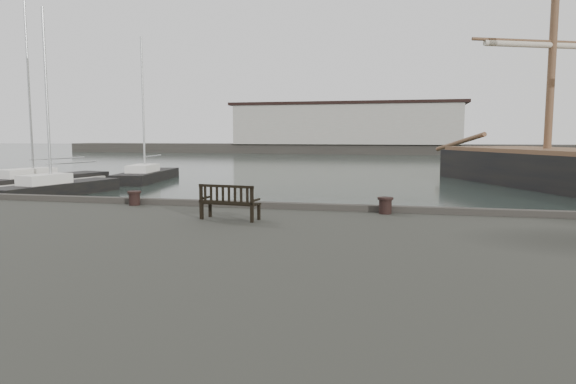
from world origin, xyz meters
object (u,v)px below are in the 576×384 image
yacht_d (147,178)px  yacht_b (41,183)px  bollard_left (134,198)px  bench (230,209)px  bollard_right (385,206)px  yacht_c (57,192)px

yacht_d → yacht_b: bearing=-138.9°
bollard_left → yacht_b: bearing=135.0°
bench → yacht_d: 31.09m
bollard_left → yacht_b: size_ratio=0.03×
bollard_left → yacht_b: (-17.97, 17.96, -1.53)m
bollard_right → bollard_left: bearing=180.0°
yacht_d → bench: bearing=-66.9°
bollard_right → yacht_b: size_ratio=0.03×
yacht_b → yacht_d: bearing=60.7°
bollard_right → bench: bearing=-153.1°
yacht_b → yacht_c: size_ratio=1.24×
bench → bollard_right: bearing=34.4°
bollard_left → bollard_right: size_ratio=0.97×
yacht_b → yacht_c: yacht_b is taller
bollard_left → bench: bearing=-27.0°
bollard_left → yacht_d: (-12.77, 24.25, -1.55)m
yacht_b → yacht_d: yacht_b is taller
bench → yacht_b: bearing=145.1°
yacht_c → yacht_d: size_ratio=0.98×
bench → yacht_d: size_ratio=0.13×
yacht_c → yacht_b: bearing=146.5°
yacht_c → bench: bearing=-32.3°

